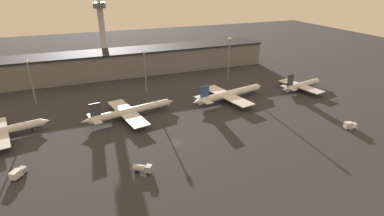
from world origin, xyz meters
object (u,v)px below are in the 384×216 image
(airplane_3, at_px, (302,85))
(service_vehicle_1, at_px, (18,173))
(airplane_1, at_px, (130,111))
(service_vehicle_0, at_px, (350,125))
(service_vehicle_3, at_px, (143,168))
(control_tower, at_px, (102,28))
(airplane_0, at_px, (0,132))
(airplane_2, at_px, (229,94))

(airplane_3, bearing_deg, service_vehicle_1, -178.65)
(airplane_1, relative_size, service_vehicle_0, 8.43)
(airplane_1, height_order, airplane_3, airplane_3)
(airplane_1, xyz_separation_m, airplane_3, (105.57, 0.76, -0.04))
(service_vehicle_1, height_order, service_vehicle_3, service_vehicle_3)
(service_vehicle_0, distance_m, control_tower, 180.85)
(airplane_0, height_order, service_vehicle_3, airplane_0)
(service_vehicle_0, height_order, service_vehicle_1, service_vehicle_0)
(airplane_2, bearing_deg, control_tower, 107.05)
(airplane_2, xyz_separation_m, control_tower, (-56.28, 102.41, 25.11))
(service_vehicle_3, bearing_deg, control_tower, 121.95)
(airplane_2, xyz_separation_m, service_vehicle_3, (-60.89, -49.83, -1.72))
(airplane_0, relative_size, service_vehicle_1, 6.12)
(airplane_0, relative_size, airplane_1, 0.82)
(control_tower, bearing_deg, airplane_1, -90.07)
(airplane_2, height_order, control_tower, control_tower)
(service_vehicle_0, relative_size, service_vehicle_3, 0.83)
(service_vehicle_1, bearing_deg, service_vehicle_3, -73.77)
(service_vehicle_3, bearing_deg, service_vehicle_1, -163.84)
(airplane_2, distance_m, airplane_3, 49.19)
(airplane_2, height_order, service_vehicle_0, airplane_2)
(service_vehicle_0, bearing_deg, airplane_3, 85.07)
(airplane_0, distance_m, airplane_2, 112.52)
(airplane_3, height_order, service_vehicle_0, airplane_3)
(airplane_1, bearing_deg, service_vehicle_1, -154.74)
(airplane_1, height_order, service_vehicle_0, airplane_1)
(airplane_3, distance_m, control_tower, 150.30)
(airplane_1, xyz_separation_m, service_vehicle_3, (-4.49, -47.42, -1.45))
(service_vehicle_3, bearing_deg, airplane_3, 57.33)
(airplane_2, bearing_deg, airplane_0, 169.98)
(control_tower, bearing_deg, service_vehicle_3, -91.74)
(airplane_0, height_order, service_vehicle_1, airplane_0)
(service_vehicle_0, height_order, control_tower, control_tower)
(airplane_1, relative_size, service_vehicle_3, 6.99)
(airplane_0, distance_m, service_vehicle_1, 35.04)
(airplane_0, bearing_deg, airplane_3, -11.12)
(airplane_1, xyz_separation_m, service_vehicle_1, (-45.67, -34.42, -1.46))
(airplane_1, distance_m, service_vehicle_0, 103.78)
(airplane_0, relative_size, airplane_3, 1.13)
(service_vehicle_1, xyz_separation_m, service_vehicle_3, (41.18, -13.00, 0.01))
(airplane_0, distance_m, service_vehicle_0, 155.17)
(control_tower, bearing_deg, airplane_2, -61.21)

